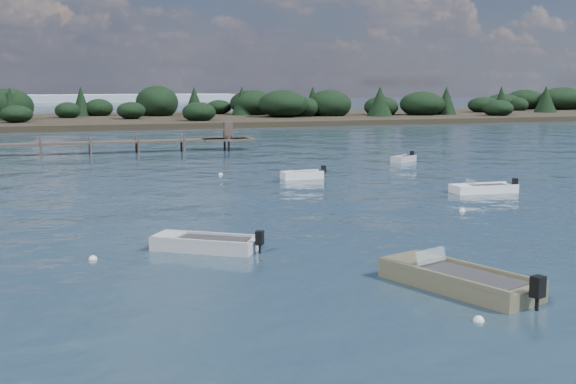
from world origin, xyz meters
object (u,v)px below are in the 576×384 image
object	(u,v)px
tender_far_white	(302,177)
dinghy_near_olive	(457,283)
dinghy_mid_white_b	(483,190)
tender_far_grey_b	(404,160)
dinghy_mid_grey	(205,246)

from	to	relation	value
tender_far_white	dinghy_near_olive	size ratio (longest dim) A/B	0.56
dinghy_mid_white_b	tender_far_grey_b	bearing A→B (deg)	78.77
dinghy_near_olive	tender_far_grey_b	bearing A→B (deg)	65.29
dinghy_mid_grey	dinghy_near_olive	distance (m)	10.12
tender_far_grey_b	dinghy_near_olive	world-z (taller)	dinghy_near_olive
dinghy_near_olive	dinghy_mid_grey	bearing A→B (deg)	130.00
tender_far_grey_b	dinghy_mid_grey	world-z (taller)	dinghy_mid_grey
tender_far_white	dinghy_mid_grey	xyz separation A→B (m)	(-10.55, -18.57, -0.00)
dinghy_mid_white_b	tender_far_grey_b	size ratio (longest dim) A/B	1.52
dinghy_mid_white_b	tender_far_white	world-z (taller)	tender_far_white
tender_far_grey_b	dinghy_mid_grey	distance (m)	34.06
dinghy_mid_white_b	dinghy_near_olive	distance (m)	21.09
dinghy_mid_grey	dinghy_mid_white_b	bearing A→B (deg)	26.72
dinghy_mid_grey	dinghy_near_olive	world-z (taller)	dinghy_near_olive
dinghy_mid_white_b	dinghy_near_olive	size ratio (longest dim) A/B	0.75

